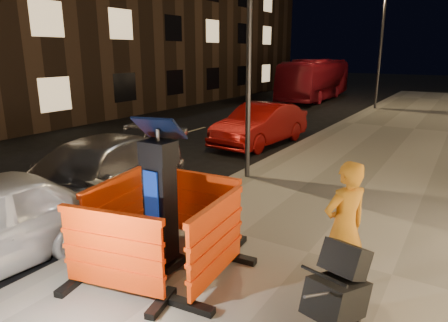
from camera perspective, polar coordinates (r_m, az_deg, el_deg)
The scene contains 15 objects.
ground_plane at distance 8.05m, azimuth -8.72°, elevation -8.38°, with size 120.00×120.00×0.00m, color black.
sidewalk at distance 6.65m, azimuth 11.97°, elevation -13.22°, with size 6.00×60.00×0.15m, color gray.
kerb at distance 8.02m, azimuth -8.74°, elevation -7.89°, with size 0.30×60.00×0.15m, color slate.
parking_kiosk at distance 5.79m, azimuth -9.08°, elevation -5.19°, with size 0.66×0.66×2.10m, color black.
barrier_front at distance 5.37m, azimuth -15.64°, elevation -12.77°, with size 1.51×0.62×1.17m, color #F33E0A.
barrier_back at distance 6.65m, azimuth -3.55°, elevation -6.56°, with size 1.51×0.62×1.17m, color #F33E0A.
barrier_kerbside at distance 6.59m, azimuth -15.24°, elevation -7.33°, with size 1.51×0.62×1.17m, color #F33E0A.
barrier_bldgside at distance 5.45m, azimuth -1.10°, elevation -11.70°, with size 1.51×0.62×1.17m, color #F33E0A.
car_silver at distance 8.84m, azimuth -18.13°, elevation -6.80°, with size 2.04×5.03×1.46m, color silver.
car_red at distance 14.42m, azimuth 5.18°, elevation 2.38°, with size 1.53×4.40×1.45m, color maroon.
bus_doubledecker at distance 28.97m, azimuth 12.77°, elevation 8.58°, with size 2.30×9.81×2.73m, color maroon.
man at distance 5.42m, azimuth 16.80°, elevation -9.08°, with size 0.65×0.42×1.77m, color #B36C18.
stroller at distance 4.78m, azimuth 15.81°, elevation -17.73°, with size 0.52×0.80×1.00m, color black.
street_lamp_mid at distance 9.72m, azimuth 3.59°, elevation 14.92°, with size 0.12×0.12×6.00m, color #3F3F44.
street_lamp_far at distance 24.00m, azimuth 21.42°, elevation 14.16°, with size 0.12×0.12×6.00m, color #3F3F44.
Camera 1 is at (4.87, -5.55, 3.21)m, focal length 32.00 mm.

